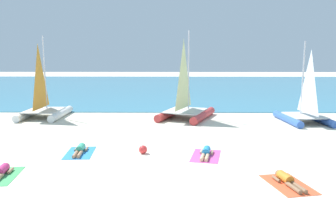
% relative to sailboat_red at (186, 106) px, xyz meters
% --- Properties ---
extents(ground_plane, '(120.00, 120.00, 0.00)m').
position_rel_sailboat_red_xyz_m(ground_plane, '(-1.07, -0.23, -0.84)').
color(ground_plane, beige).
extents(ocean_water, '(120.00, 40.00, 0.05)m').
position_rel_sailboat_red_xyz_m(ocean_water, '(-1.07, 22.16, -0.81)').
color(ocean_water, teal).
rests_on(ocean_water, ground).
extents(sailboat_red, '(4.07, 4.99, 5.61)m').
position_rel_sailboat_red_xyz_m(sailboat_red, '(0.00, 0.00, 0.00)').
color(sailboat_red, '#CC3838').
rests_on(sailboat_red, ground).
extents(sailboat_blue, '(2.64, 3.89, 4.86)m').
position_rel_sailboat_red_xyz_m(sailboat_blue, '(7.11, -1.27, -0.11)').
color(sailboat_blue, blue).
rests_on(sailboat_blue, ground).
extents(sailboat_white, '(2.64, 4.09, 5.29)m').
position_rel_sailboat_red_xyz_m(sailboat_white, '(-9.25, 0.26, -0.05)').
color(sailboat_white, white).
rests_on(sailboat_white, ground).
extents(towel_leftmost, '(1.31, 2.01, 0.01)m').
position_rel_sailboat_red_xyz_m(towel_leftmost, '(-6.68, -10.75, -0.83)').
color(towel_leftmost, '#4CB266').
rests_on(towel_leftmost, ground).
extents(sunbather_leftmost, '(0.59, 1.57, 0.30)m').
position_rel_sailboat_red_xyz_m(sunbather_leftmost, '(-6.69, -10.68, -0.71)').
color(sunbather_leftmost, '#D83372').
rests_on(sunbather_leftmost, towel_leftmost).
extents(towel_center_left, '(1.24, 1.98, 0.01)m').
position_rel_sailboat_red_xyz_m(towel_center_left, '(-4.73, -7.93, -0.83)').
color(towel_center_left, '#338CD8').
rests_on(towel_center_left, ground).
extents(sunbather_center_left, '(0.57, 1.57, 0.30)m').
position_rel_sailboat_red_xyz_m(sunbather_center_left, '(-4.73, -7.86, -0.71)').
color(sunbather_center_left, '#3FB28C').
rests_on(sunbather_center_left, towel_center_left).
extents(towel_center_right, '(1.45, 2.08, 0.01)m').
position_rel_sailboat_red_xyz_m(towel_center_right, '(0.51, -8.30, -0.83)').
color(towel_center_right, '#D84C99').
rests_on(towel_center_right, ground).
extents(sunbather_center_right, '(0.70, 1.56, 0.30)m').
position_rel_sailboat_red_xyz_m(sunbather_center_right, '(0.52, -8.23, -0.71)').
color(sunbather_center_right, '#268CCC').
rests_on(sunbather_center_right, towel_center_right).
extents(towel_rightmost, '(1.46, 2.08, 0.01)m').
position_rel_sailboat_red_xyz_m(towel_rightmost, '(2.82, -11.38, -0.83)').
color(towel_rightmost, '#EA5933').
rests_on(towel_rightmost, ground).
extents(sunbather_rightmost, '(0.71, 1.56, 0.30)m').
position_rel_sailboat_red_xyz_m(sunbather_rightmost, '(2.81, -11.31, -0.71)').
color(sunbather_rightmost, orange).
rests_on(sunbather_rightmost, towel_rightmost).
extents(beach_ball, '(0.35, 0.35, 0.35)m').
position_rel_sailboat_red_xyz_m(beach_ball, '(-2.07, -7.99, -0.66)').
color(beach_ball, red).
rests_on(beach_ball, ground).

